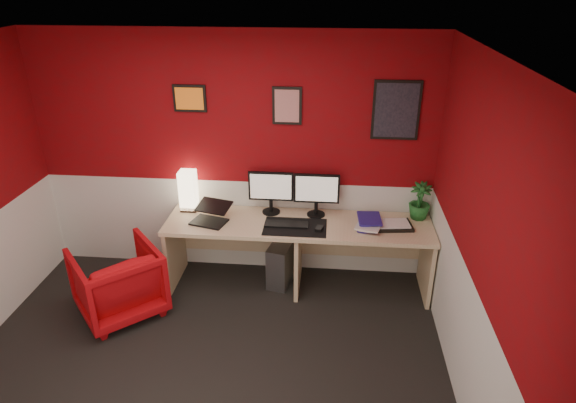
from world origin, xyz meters
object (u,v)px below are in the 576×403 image
object	(u,v)px
shoji_lamp	(188,192)
monitor_right	(317,189)
zen_tray	(393,225)
desk	(298,255)
laptop	(208,213)
monitor_left	(271,186)
potted_plant	(420,201)
armchair	(118,281)
pc_tower	(282,262)

from	to	relation	value
shoji_lamp	monitor_right	bearing A→B (deg)	-0.60
zen_tray	shoji_lamp	bearing A→B (deg)	174.55
desk	laptop	distance (m)	0.99
monitor_right	desk	bearing A→B (deg)	-131.51
laptop	zen_tray	xyz separation A→B (m)	(1.78, 0.08, -0.09)
desk	monitor_left	bearing A→B (deg)	145.72
monitor_right	potted_plant	world-z (taller)	monitor_right
laptop	monitor_left	distance (m)	0.67
desk	zen_tray	world-z (taller)	zen_tray
zen_tray	potted_plant	distance (m)	0.38
shoji_lamp	laptop	xyz separation A→B (m)	(0.26, -0.27, -0.09)
shoji_lamp	armchair	bearing A→B (deg)	-123.41
desk	zen_tray	distance (m)	0.99
laptop	armchair	size ratio (longest dim) A/B	0.45
shoji_lamp	pc_tower	bearing A→B (deg)	-6.94
desk	potted_plant	xyz separation A→B (m)	(1.17, 0.21, 0.55)
laptop	potted_plant	bearing A→B (deg)	23.49
shoji_lamp	potted_plant	world-z (taller)	shoji_lamp
zen_tray	pc_tower	bearing A→B (deg)	175.88
pc_tower	armchair	bearing A→B (deg)	-143.64
desk	monitor_left	size ratio (longest dim) A/B	4.48
shoji_lamp	potted_plant	bearing A→B (deg)	0.31
shoji_lamp	desk	bearing A→B (deg)	-9.84
laptop	pc_tower	size ratio (longest dim) A/B	0.73
pc_tower	zen_tray	bearing A→B (deg)	8.28
laptop	monitor_right	bearing A→B (deg)	29.68
monitor_left	desk	bearing A→B (deg)	-34.28
potted_plant	pc_tower	bearing A→B (deg)	-174.49
monitor_right	zen_tray	size ratio (longest dim) A/B	1.66
armchair	monitor_right	bearing A→B (deg)	161.50
monitor_left	monitor_right	xyz separation A→B (m)	(0.46, -0.02, 0.00)
monitor_right	zen_tray	xyz separation A→B (m)	(0.75, -0.18, -0.28)
desk	potted_plant	world-z (taller)	potted_plant
monitor_right	zen_tray	world-z (taller)	monitor_right
laptop	monitor_left	bearing A→B (deg)	41.17
shoji_lamp	laptop	distance (m)	0.39
zen_tray	armchair	distance (m)	2.65
shoji_lamp	laptop	world-z (taller)	shoji_lamp
shoji_lamp	armchair	size ratio (longest dim) A/B	0.54
shoji_lamp	armchair	world-z (taller)	shoji_lamp
monitor_right	zen_tray	distance (m)	0.82
monitor_left	armchair	distance (m)	1.70
shoji_lamp	monitor_left	xyz separation A→B (m)	(0.84, 0.00, 0.09)
monitor_left	pc_tower	world-z (taller)	monitor_left
desk	zen_tray	size ratio (longest dim) A/B	7.43
monitor_left	zen_tray	distance (m)	1.25
desk	armchair	world-z (taller)	desk
shoji_lamp	pc_tower	world-z (taller)	shoji_lamp
desk	monitor_left	xyz separation A→B (m)	(-0.29, 0.20, 0.66)
armchair	desk	bearing A→B (deg)	158.00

